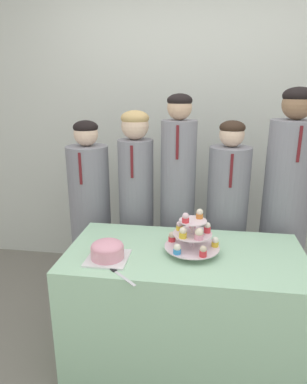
{
  "coord_description": "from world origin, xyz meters",
  "views": [
    {
      "loc": [
        0.08,
        -1.4,
        1.64
      ],
      "look_at": [
        -0.18,
        0.37,
        1.08
      ],
      "focal_mm": 32.0,
      "sensor_mm": 36.0,
      "label": 1
    }
  ],
  "objects": [
    {
      "name": "wall_back",
      "position": [
        0.0,
        1.62,
        1.35
      ],
      "size": [
        9.0,
        0.06,
        2.7
      ],
      "color": "silver",
      "rests_on": "ground_plane"
    },
    {
      "name": "table",
      "position": [
        0.0,
        0.34,
        0.38
      ],
      "size": [
        1.33,
        0.67,
        0.75
      ],
      "color": "#A8DBB2",
      "rests_on": "ground_plane"
    },
    {
      "name": "round_cake",
      "position": [
        -0.41,
        0.19,
        0.8
      ],
      "size": [
        0.22,
        0.22,
        0.11
      ],
      "color": "white",
      "rests_on": "table"
    },
    {
      "name": "cake_knife",
      "position": [
        -0.32,
        0.06,
        0.75
      ],
      "size": [
        0.19,
        0.17,
        0.01
      ],
      "rotation": [
        0.0,
        0.0,
        -0.73
      ],
      "color": "silver",
      "rests_on": "table"
    },
    {
      "name": "cupcake_stand",
      "position": [
        0.04,
        0.33,
        0.86
      ],
      "size": [
        0.3,
        0.3,
        0.25
      ],
      "color": "silver",
      "rests_on": "table"
    },
    {
      "name": "student_0",
      "position": [
        -0.74,
        0.91,
        0.66
      ],
      "size": [
        0.3,
        0.31,
        1.41
      ],
      "color": "gray",
      "rests_on": "ground_plane"
    },
    {
      "name": "student_1",
      "position": [
        -0.39,
        0.91,
        0.73
      ],
      "size": [
        0.25,
        0.25,
        1.49
      ],
      "color": "gray",
      "rests_on": "ground_plane"
    },
    {
      "name": "student_2",
      "position": [
        -0.09,
        0.91,
        0.77
      ],
      "size": [
        0.24,
        0.25,
        1.6
      ],
      "color": "gray",
      "rests_on": "ground_plane"
    },
    {
      "name": "student_3",
      "position": [
        0.26,
        0.91,
        0.67
      ],
      "size": [
        0.28,
        0.29,
        1.43
      ],
      "color": "gray",
      "rests_on": "ground_plane"
    },
    {
      "name": "student_4",
      "position": [
        0.65,
        0.91,
        0.78
      ],
      "size": [
        0.31,
        0.32,
        1.64
      ],
      "color": "gray",
      "rests_on": "ground_plane"
    }
  ]
}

